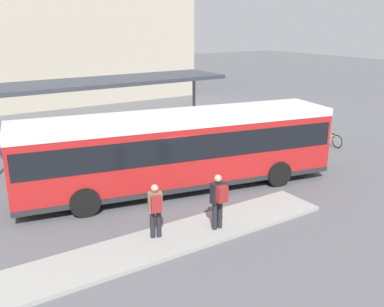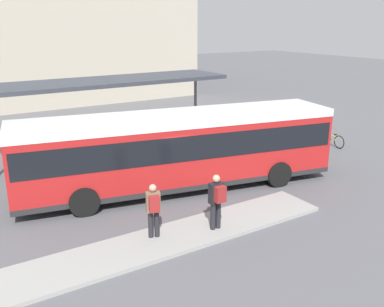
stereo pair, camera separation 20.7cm
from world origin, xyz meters
TOP-DOWN VIEW (x-y plane):
  - ground_plane at (0.00, 0.00)m, footprint 120.00×120.00m
  - curb_island at (-2.72, -3.49)m, footprint 11.59×1.80m
  - city_bus at (0.01, -0.00)m, footprint 12.52×4.86m
  - pedestrian_waiting at (-2.77, -3.24)m, footprint 0.47×0.51m
  - pedestrian_companion at (-0.88, -3.79)m, footprint 0.44×0.45m
  - bicycle_yellow at (9.88, 0.82)m, footprint 0.48×1.63m
  - bicycle_black at (9.73, 1.56)m, footprint 0.48×1.64m
  - bicycle_red at (9.85, 2.31)m, footprint 0.48×1.60m
  - bicycle_orange at (9.63, 3.06)m, footprint 0.48×1.77m
  - station_shelter at (-0.93, 5.18)m, footprint 11.82×3.00m
  - potted_planter_near_shelter at (-0.13, 2.94)m, footprint 0.97×0.97m
  - potted_planter_far_side at (-2.08, 2.68)m, footprint 0.70×0.70m

SIDE VIEW (x-z plane):
  - ground_plane at x=0.00m, z-range 0.00..0.00m
  - curb_island at x=-2.72m, z-range 0.00..0.12m
  - bicycle_red at x=9.85m, z-range 0.00..0.70m
  - bicycle_yellow at x=9.88m, z-range 0.00..0.71m
  - bicycle_black at x=9.73m, z-range 0.00..0.71m
  - bicycle_orange at x=9.63m, z-range 0.00..0.76m
  - potted_planter_far_side at x=-2.08m, z-range 0.03..1.21m
  - potted_planter_near_shelter at x=-0.13m, z-range 0.01..1.32m
  - pedestrian_waiting at x=-2.77m, z-range 0.24..1.93m
  - pedestrian_companion at x=-0.88m, z-range 0.25..2.03m
  - city_bus at x=0.01m, z-range 0.26..3.26m
  - station_shelter at x=-0.93m, z-range 1.74..5.51m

